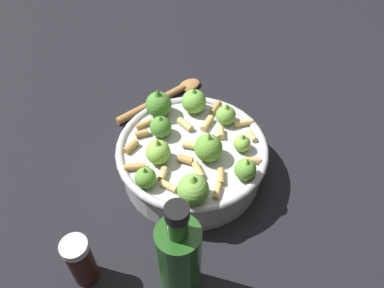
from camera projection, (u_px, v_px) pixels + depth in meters
ground_plane at (192, 172)px, 0.70m from camera, size 2.40×2.40×0.00m
cooking_pan at (192, 155)px, 0.67m from camera, size 0.26×0.26×0.12m
pepper_shaker at (81, 261)px, 0.54m from camera, size 0.04×0.04×0.09m
olive_oil_bottle at (179, 261)px, 0.50m from camera, size 0.06×0.06×0.21m
wooden_spoon at (165, 97)px, 0.83m from camera, size 0.06×0.21×0.02m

